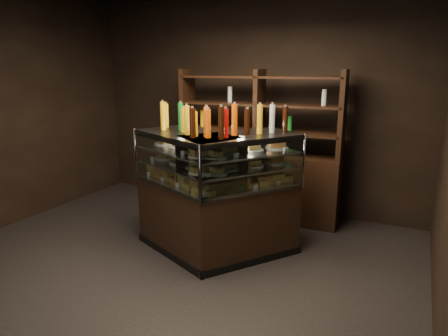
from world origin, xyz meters
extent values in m
plane|color=black|center=(0.00, 0.00, 0.00)|extent=(5.00, 5.00, 0.00)
cube|color=black|center=(0.00, 2.50, 1.50)|extent=(5.00, 0.02, 3.00)
cube|color=black|center=(0.58, 0.86, 0.39)|extent=(1.19, 1.33, 0.79)
cube|color=black|center=(0.58, 0.86, 0.04)|extent=(1.23, 1.37, 0.08)
cube|color=black|center=(0.58, 0.86, 1.32)|extent=(1.19, 1.33, 0.06)
cube|color=silver|center=(0.58, 0.86, 0.80)|extent=(1.13, 1.26, 0.02)
cube|color=silver|center=(0.58, 0.86, 0.98)|extent=(1.13, 1.26, 0.02)
cube|color=silver|center=(0.58, 0.86, 1.15)|extent=(1.13, 1.26, 0.02)
cube|color=white|center=(0.83, 0.67, 1.07)|extent=(0.71, 0.98, 0.56)
cylinder|color=silver|center=(1.18, 1.17, 1.07)|extent=(0.03, 0.03, 0.58)
cylinder|color=silver|center=(0.47, 0.19, 1.07)|extent=(0.03, 0.03, 0.58)
cube|color=black|center=(0.04, 0.70, 0.39)|extent=(1.35, 1.03, 0.79)
cube|color=black|center=(0.04, 0.70, 0.04)|extent=(1.39, 1.06, 0.08)
cube|color=black|center=(0.04, 0.70, 1.32)|extent=(1.35, 1.03, 0.06)
cube|color=silver|center=(0.04, 0.70, 0.80)|extent=(1.28, 0.97, 0.02)
cube|color=silver|center=(0.04, 0.70, 0.98)|extent=(1.28, 0.97, 0.02)
cube|color=silver|center=(0.04, 0.70, 1.15)|extent=(1.28, 0.97, 0.02)
cube|color=white|center=(-0.09, 0.42, 1.07)|extent=(1.11, 0.48, 0.56)
cylinder|color=silver|center=(0.47, 0.19, 1.07)|extent=(0.03, 0.03, 0.58)
cylinder|color=silver|center=(-0.64, 0.66, 1.07)|extent=(0.03, 0.03, 0.58)
cube|color=gold|center=(0.31, 0.43, 0.84)|extent=(0.18, 0.20, 0.06)
cube|color=gold|center=(0.39, 0.54, 0.84)|extent=(0.18, 0.20, 0.06)
cube|color=gold|center=(0.48, 0.66, 0.84)|extent=(0.18, 0.20, 0.06)
cube|color=gold|center=(0.56, 0.78, 0.84)|extent=(0.18, 0.20, 0.06)
cube|color=gold|center=(0.65, 0.90, 0.84)|extent=(0.18, 0.20, 0.06)
cube|color=gold|center=(0.73, 1.01, 0.84)|extent=(0.18, 0.20, 0.06)
cube|color=gold|center=(0.81, 1.13, 0.84)|extent=(0.18, 0.20, 0.06)
cube|color=gold|center=(0.90, 1.25, 0.84)|extent=(0.18, 0.20, 0.06)
cylinder|color=white|center=(0.31, 0.48, 1.00)|extent=(0.24, 0.24, 0.02)
cube|color=gold|center=(0.31, 0.48, 1.04)|extent=(0.17, 0.19, 0.05)
cylinder|color=white|center=(0.49, 0.73, 1.00)|extent=(0.24, 0.24, 0.02)
cube|color=gold|center=(0.49, 0.73, 1.04)|extent=(0.17, 0.19, 0.05)
cylinder|color=white|center=(0.67, 0.98, 1.00)|extent=(0.24, 0.24, 0.02)
cube|color=gold|center=(0.67, 0.98, 1.04)|extent=(0.17, 0.19, 0.05)
cylinder|color=white|center=(0.85, 1.23, 1.00)|extent=(0.24, 0.24, 0.02)
cube|color=gold|center=(0.85, 1.23, 1.04)|extent=(0.17, 0.19, 0.05)
cylinder|color=white|center=(0.31, 0.48, 1.17)|extent=(0.24, 0.24, 0.02)
cube|color=gold|center=(0.31, 0.48, 1.20)|extent=(0.17, 0.19, 0.05)
cylinder|color=white|center=(0.49, 0.73, 1.17)|extent=(0.24, 0.24, 0.02)
cube|color=gold|center=(0.49, 0.73, 1.20)|extent=(0.17, 0.19, 0.05)
cylinder|color=white|center=(0.67, 0.98, 1.17)|extent=(0.24, 0.24, 0.02)
cube|color=gold|center=(0.67, 0.98, 1.20)|extent=(0.17, 0.19, 0.05)
cylinder|color=white|center=(0.85, 1.23, 1.17)|extent=(0.24, 0.24, 0.02)
cube|color=gold|center=(0.85, 1.23, 1.20)|extent=(0.17, 0.19, 0.05)
cube|color=gold|center=(-0.44, 0.88, 0.84)|extent=(0.20, 0.15, 0.06)
cube|color=gold|center=(-0.31, 0.82, 0.84)|extent=(0.20, 0.15, 0.06)
cube|color=gold|center=(-0.18, 0.76, 0.84)|extent=(0.20, 0.15, 0.06)
cube|color=gold|center=(-0.04, 0.71, 0.84)|extent=(0.20, 0.15, 0.06)
cube|color=gold|center=(0.09, 0.65, 0.84)|extent=(0.20, 0.15, 0.06)
cube|color=gold|center=(0.22, 0.59, 0.84)|extent=(0.20, 0.15, 0.06)
cube|color=gold|center=(0.36, 0.53, 0.84)|extent=(0.20, 0.15, 0.06)
cube|color=gold|center=(0.49, 0.48, 0.84)|extent=(0.20, 0.15, 0.06)
cylinder|color=white|center=(-0.39, 0.89, 1.00)|extent=(0.24, 0.24, 0.02)
cube|color=gold|center=(-0.39, 0.89, 1.04)|extent=(0.19, 0.14, 0.05)
cylinder|color=white|center=(-0.10, 0.76, 1.00)|extent=(0.24, 0.24, 0.02)
cube|color=gold|center=(-0.10, 0.76, 1.04)|extent=(0.19, 0.14, 0.05)
cylinder|color=white|center=(0.18, 0.64, 1.00)|extent=(0.24, 0.24, 0.02)
cube|color=gold|center=(0.18, 0.64, 1.04)|extent=(0.19, 0.14, 0.05)
cylinder|color=white|center=(0.46, 0.52, 1.00)|extent=(0.24, 0.24, 0.02)
cube|color=gold|center=(0.46, 0.52, 1.04)|extent=(0.19, 0.14, 0.05)
cylinder|color=white|center=(-0.39, 0.89, 1.17)|extent=(0.24, 0.24, 0.02)
cube|color=gold|center=(-0.39, 0.89, 1.20)|extent=(0.19, 0.14, 0.05)
cylinder|color=white|center=(-0.10, 0.76, 1.17)|extent=(0.24, 0.24, 0.02)
cube|color=gold|center=(-0.10, 0.76, 1.20)|extent=(0.19, 0.14, 0.05)
cylinder|color=white|center=(0.18, 0.64, 1.17)|extent=(0.24, 0.24, 0.02)
cube|color=gold|center=(0.18, 0.64, 1.20)|extent=(0.19, 0.14, 0.05)
cylinder|color=white|center=(0.46, 0.52, 1.17)|extent=(0.24, 0.24, 0.02)
cube|color=gold|center=(0.46, 0.52, 1.20)|extent=(0.19, 0.14, 0.05)
cylinder|color=black|center=(0.28, 0.44, 1.49)|extent=(0.06, 0.06, 0.28)
cylinder|color=silver|center=(0.28, 0.44, 1.64)|extent=(0.03, 0.03, 0.02)
cylinder|color=#0F38B2|center=(0.37, 0.56, 1.49)|extent=(0.06, 0.06, 0.28)
cylinder|color=silver|center=(0.37, 0.56, 1.64)|extent=(0.03, 0.03, 0.02)
cylinder|color=silver|center=(0.45, 0.68, 1.49)|extent=(0.06, 0.06, 0.28)
cylinder|color=silver|center=(0.45, 0.68, 1.64)|extent=(0.03, 0.03, 0.02)
cylinder|color=#147223|center=(0.54, 0.80, 1.49)|extent=(0.06, 0.06, 0.28)
cylinder|color=silver|center=(0.54, 0.80, 1.64)|extent=(0.03, 0.03, 0.02)
cylinder|color=#D8590A|center=(0.62, 0.91, 1.49)|extent=(0.06, 0.06, 0.28)
cylinder|color=silver|center=(0.62, 0.91, 1.64)|extent=(0.03, 0.03, 0.02)
cylinder|color=yellow|center=(0.71, 1.03, 1.49)|extent=(0.06, 0.06, 0.28)
cylinder|color=silver|center=(0.71, 1.03, 1.64)|extent=(0.03, 0.03, 0.02)
cylinder|color=#B20C0A|center=(0.79, 1.15, 1.49)|extent=(0.06, 0.06, 0.28)
cylinder|color=silver|center=(0.79, 1.15, 1.64)|extent=(0.03, 0.03, 0.02)
cylinder|color=black|center=(0.87, 1.27, 1.49)|extent=(0.06, 0.06, 0.28)
cylinder|color=silver|center=(0.87, 1.27, 1.64)|extent=(0.03, 0.03, 0.02)
cylinder|color=black|center=(-0.43, 0.90, 1.49)|extent=(0.06, 0.06, 0.28)
cylinder|color=silver|center=(-0.43, 0.90, 1.64)|extent=(0.03, 0.03, 0.02)
cylinder|color=#0F38B2|center=(-0.30, 0.85, 1.49)|extent=(0.06, 0.06, 0.28)
cylinder|color=silver|center=(-0.30, 0.85, 1.64)|extent=(0.03, 0.03, 0.02)
cylinder|color=silver|center=(-0.16, 0.79, 1.49)|extent=(0.06, 0.06, 0.28)
cylinder|color=silver|center=(-0.16, 0.79, 1.64)|extent=(0.03, 0.03, 0.02)
cylinder|color=#147223|center=(-0.03, 0.73, 1.49)|extent=(0.06, 0.06, 0.28)
cylinder|color=silver|center=(-0.03, 0.73, 1.64)|extent=(0.03, 0.03, 0.02)
cylinder|color=#D8590A|center=(0.10, 0.68, 1.49)|extent=(0.06, 0.06, 0.28)
cylinder|color=silver|center=(0.10, 0.68, 1.64)|extent=(0.03, 0.03, 0.02)
cylinder|color=yellow|center=(0.24, 0.62, 1.49)|extent=(0.06, 0.06, 0.28)
cylinder|color=silver|center=(0.24, 0.62, 1.64)|extent=(0.03, 0.03, 0.02)
cylinder|color=#B20C0A|center=(0.37, 0.56, 1.49)|extent=(0.06, 0.06, 0.28)
cylinder|color=silver|center=(0.37, 0.56, 1.64)|extent=(0.03, 0.03, 0.02)
cylinder|color=black|center=(0.50, 0.51, 1.49)|extent=(0.06, 0.06, 0.28)
cylinder|color=silver|center=(0.50, 0.51, 1.64)|extent=(0.03, 0.03, 0.02)
cylinder|color=black|center=(0.42, 0.87, 0.09)|extent=(0.23, 0.23, 0.17)
cone|color=#19581F|center=(0.42, 0.87, 0.42)|extent=(0.35, 0.35, 0.48)
cone|color=#19581F|center=(0.42, 0.87, 0.58)|extent=(0.27, 0.27, 0.34)
cube|color=black|center=(0.32, 2.05, 0.45)|extent=(2.20, 0.54, 0.90)
cube|color=black|center=(-0.74, 1.99, 1.45)|extent=(0.08, 0.38, 1.10)
cube|color=black|center=(0.32, 2.05, 1.45)|extent=(0.08, 0.38, 1.10)
cube|color=black|center=(1.38, 2.11, 1.45)|extent=(0.08, 0.38, 1.10)
cube|color=black|center=(0.32, 2.05, 1.20)|extent=(2.16, 0.50, 0.03)
cube|color=black|center=(0.32, 2.05, 1.55)|extent=(2.16, 0.50, 0.03)
cube|color=black|center=(0.32, 2.05, 1.90)|extent=(2.16, 0.50, 0.03)
cylinder|color=black|center=(-0.51, 2.00, 1.32)|extent=(0.06, 0.06, 0.22)
cylinder|color=#0F38B2|center=(-0.09, 2.03, 1.32)|extent=(0.06, 0.06, 0.22)
cylinder|color=silver|center=(0.32, 2.05, 1.32)|extent=(0.06, 0.06, 0.22)
cylinder|color=#147223|center=(0.73, 2.07, 1.32)|extent=(0.06, 0.06, 0.22)
cylinder|color=#D8590A|center=(1.15, 2.10, 1.32)|extent=(0.06, 0.06, 0.22)
camera|label=1|loc=(2.22, -2.88, 2.03)|focal=32.00mm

